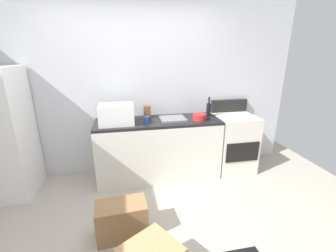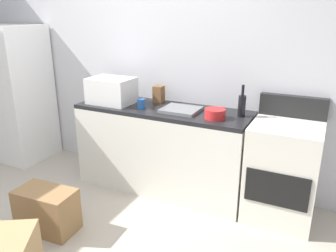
{
  "view_description": "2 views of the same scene",
  "coord_description": "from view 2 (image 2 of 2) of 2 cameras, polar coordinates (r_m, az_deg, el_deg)",
  "views": [
    {
      "loc": [
        -0.16,
        -1.88,
        1.84
      ],
      "look_at": [
        0.4,
        0.97,
        0.88
      ],
      "focal_mm": 24.03,
      "sensor_mm": 36.0,
      "label": 1
    },
    {
      "loc": [
        1.8,
        -1.73,
        1.83
      ],
      "look_at": [
        0.49,
        0.94,
        0.81
      ],
      "focal_mm": 35.84,
      "sensor_mm": 36.0,
      "label": 2
    }
  ],
  "objects": [
    {
      "name": "sink_basin",
      "position": [
        3.3,
        2.2,
        2.79
      ],
      "size": [
        0.36,
        0.32,
        0.03
      ],
      "primitive_type": "cube",
      "color": "slate",
      "rests_on": "kitchen_counter"
    },
    {
      "name": "microwave",
      "position": [
        3.63,
        -9.58,
        5.97
      ],
      "size": [
        0.46,
        0.34,
        0.27
      ],
      "primitive_type": "cube",
      "color": "white",
      "rests_on": "kitchen_counter"
    },
    {
      "name": "ground_plane",
      "position": [
        3.09,
        -16.9,
        -18.35
      ],
      "size": [
        6.0,
        6.0,
        0.0
      ],
      "primitive_type": "plane",
      "color": "#B2A899"
    },
    {
      "name": "cardboard_box_medium",
      "position": [
        3.19,
        -19.9,
        -13.29
      ],
      "size": [
        0.53,
        0.32,
        0.38
      ],
      "primitive_type": "cube",
      "rotation": [
        0.0,
        0.0,
        0.07
      ],
      "color": "olive",
      "rests_on": "ground_plane"
    },
    {
      "name": "wall_back",
      "position": [
        3.77,
        -2.63,
        10.8
      ],
      "size": [
        5.0,
        0.1,
        2.6
      ],
      "primitive_type": "cube",
      "color": "silver",
      "rests_on": "ground_plane"
    },
    {
      "name": "mixing_bowl",
      "position": [
        3.09,
        8.0,
        2.08
      ],
      "size": [
        0.19,
        0.19,
        0.09
      ],
      "primitive_type": "cylinder",
      "color": "red",
      "rests_on": "kitchen_counter"
    },
    {
      "name": "kitchen_counter",
      "position": [
        3.56,
        -0.88,
        -3.88
      ],
      "size": [
        1.8,
        0.6,
        0.9
      ],
      "color": "silver",
      "rests_on": "ground_plane"
    },
    {
      "name": "stove_oven",
      "position": [
        3.24,
        18.9,
        -7.06
      ],
      "size": [
        0.6,
        0.61,
        1.1
      ],
      "color": "silver",
      "rests_on": "ground_plane"
    },
    {
      "name": "wine_bottle",
      "position": [
        3.18,
        12.44,
        3.49
      ],
      "size": [
        0.07,
        0.07,
        0.3
      ],
      "color": "black",
      "rests_on": "kitchen_counter"
    },
    {
      "name": "knife_block",
      "position": [
        3.6,
        -1.59,
        5.41
      ],
      "size": [
        0.1,
        0.1,
        0.18
      ],
      "primitive_type": "cube",
      "color": "brown",
      "rests_on": "kitchen_counter"
    },
    {
      "name": "coffee_mug",
      "position": [
        3.39,
        -4.58,
        3.78
      ],
      "size": [
        0.08,
        0.08,
        0.1
      ],
      "primitive_type": "cylinder",
      "color": "#2659A5",
      "rests_on": "kitchen_counter"
    },
    {
      "name": "refrigerator",
      "position": [
        4.67,
        -24.33,
        4.99
      ],
      "size": [
        0.68,
        0.66,
        1.68
      ],
      "primitive_type": "cube",
      "color": "white",
      "rests_on": "ground_plane"
    }
  ]
}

